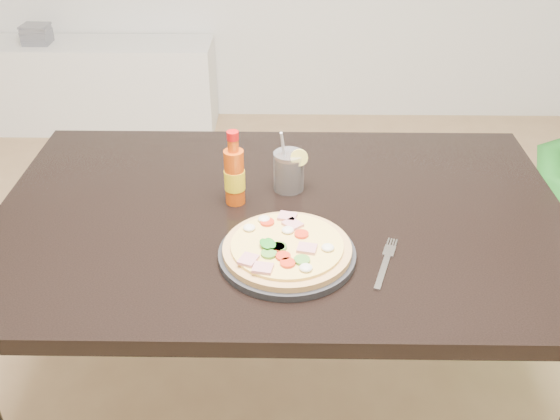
{
  "coord_description": "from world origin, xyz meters",
  "views": [
    {
      "loc": [
        0.33,
        -1.32,
        1.57
      ],
      "look_at": [
        0.32,
        -0.15,
        0.83
      ],
      "focal_mm": 40.0,
      "sensor_mm": 36.0,
      "label": 1
    }
  ],
  "objects_px": {
    "cola_cup": "(289,172)",
    "fork": "(386,261)",
    "plate": "(287,254)",
    "media_console": "(92,86)",
    "hot_sauce_bottle": "(234,175)",
    "dining_table": "(281,239)",
    "pizza": "(287,247)"
  },
  "relations": [
    {
      "from": "dining_table",
      "to": "cola_cup",
      "type": "xyz_separation_m",
      "value": [
        0.02,
        0.11,
        0.13
      ]
    },
    {
      "from": "plate",
      "to": "fork",
      "type": "xyz_separation_m",
      "value": [
        0.21,
        -0.02,
        -0.01
      ]
    },
    {
      "from": "dining_table",
      "to": "media_console",
      "type": "relative_size",
      "value": 1.0
    },
    {
      "from": "plate",
      "to": "media_console",
      "type": "bearing_deg",
      "value": 116.31
    },
    {
      "from": "media_console",
      "to": "plate",
      "type": "bearing_deg",
      "value": -63.69
    },
    {
      "from": "dining_table",
      "to": "plate",
      "type": "bearing_deg",
      "value": -85.01
    },
    {
      "from": "dining_table",
      "to": "hot_sauce_bottle",
      "type": "height_order",
      "value": "hot_sauce_bottle"
    },
    {
      "from": "plate",
      "to": "hot_sauce_bottle",
      "type": "distance_m",
      "value": 0.27
    },
    {
      "from": "hot_sauce_bottle",
      "to": "fork",
      "type": "xyz_separation_m",
      "value": [
        0.34,
        -0.24,
        -0.07
      ]
    },
    {
      "from": "pizza",
      "to": "cola_cup",
      "type": "bearing_deg",
      "value": 89.29
    },
    {
      "from": "dining_table",
      "to": "plate",
      "type": "distance_m",
      "value": 0.21
    },
    {
      "from": "pizza",
      "to": "fork",
      "type": "relative_size",
      "value": 1.52
    },
    {
      "from": "plate",
      "to": "media_console",
      "type": "height_order",
      "value": "plate"
    },
    {
      "from": "dining_table",
      "to": "media_console",
      "type": "height_order",
      "value": "dining_table"
    },
    {
      "from": "plate",
      "to": "pizza",
      "type": "height_order",
      "value": "pizza"
    },
    {
      "from": "plate",
      "to": "hot_sauce_bottle",
      "type": "height_order",
      "value": "hot_sauce_bottle"
    },
    {
      "from": "dining_table",
      "to": "pizza",
      "type": "distance_m",
      "value": 0.22
    },
    {
      "from": "dining_table",
      "to": "fork",
      "type": "bearing_deg",
      "value": -41.34
    },
    {
      "from": "fork",
      "to": "pizza",
      "type": "bearing_deg",
      "value": -166.15
    },
    {
      "from": "dining_table",
      "to": "cola_cup",
      "type": "bearing_deg",
      "value": 80.08
    },
    {
      "from": "cola_cup",
      "to": "media_console",
      "type": "xyz_separation_m",
      "value": [
        -1.13,
        1.99,
        -0.55
      ]
    },
    {
      "from": "pizza",
      "to": "fork",
      "type": "height_order",
      "value": "pizza"
    },
    {
      "from": "hot_sauce_bottle",
      "to": "media_console",
      "type": "xyz_separation_m",
      "value": [
        -1.0,
        2.06,
        -0.58
      ]
    },
    {
      "from": "pizza",
      "to": "media_console",
      "type": "xyz_separation_m",
      "value": [
        -1.13,
        2.29,
        -0.53
      ]
    },
    {
      "from": "hot_sauce_bottle",
      "to": "fork",
      "type": "relative_size",
      "value": 1.05
    },
    {
      "from": "cola_cup",
      "to": "fork",
      "type": "distance_m",
      "value": 0.38
    },
    {
      "from": "dining_table",
      "to": "cola_cup",
      "type": "distance_m",
      "value": 0.17
    },
    {
      "from": "pizza",
      "to": "plate",
      "type": "bearing_deg",
      "value": 10.12
    },
    {
      "from": "pizza",
      "to": "fork",
      "type": "bearing_deg",
      "value": -3.99
    },
    {
      "from": "cola_cup",
      "to": "media_console",
      "type": "height_order",
      "value": "cola_cup"
    },
    {
      "from": "cola_cup",
      "to": "pizza",
      "type": "bearing_deg",
      "value": -90.71
    },
    {
      "from": "fork",
      "to": "plate",
      "type": "bearing_deg",
      "value": -166.21
    }
  ]
}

